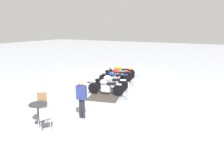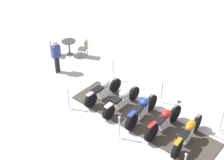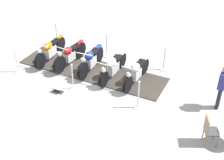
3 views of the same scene
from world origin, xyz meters
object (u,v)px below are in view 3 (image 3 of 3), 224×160
(motorcycle_cream, at_px, (113,67))
(stanchion_left_mid, at_px, (107,49))
(motorcycle_maroon, at_px, (70,55))
(bystander_person, at_px, (222,84))
(stanchion_right_rear, at_px, (138,99))
(info_placard, at_px, (58,90))
(stanchion_left_rear, at_px, (164,62))
(stanchion_left_front, at_px, (57,37))
(cafe_chair_near_table, at_px, (209,129))
(motorcycle_navy, at_px, (91,60))
(motorcycle_copper, at_px, (50,50))
(stanchion_right_mid, at_px, (73,80))
(stanchion_right_front, at_px, (18,65))
(motorcycle_chrome, at_px, (136,72))

(motorcycle_cream, height_order, stanchion_left_mid, stanchion_left_mid)
(motorcycle_maroon, height_order, bystander_person, bystander_person)
(stanchion_right_rear, bearing_deg, bystander_person, -140.07)
(stanchion_left_mid, distance_m, info_placard, 3.25)
(stanchion_left_rear, relative_size, bystander_person, 0.63)
(stanchion_left_front, relative_size, cafe_chair_near_table, 1.12)
(motorcycle_navy, relative_size, stanchion_left_rear, 1.98)
(stanchion_left_rear, bearing_deg, bystander_person, 161.14)
(info_placard, relative_size, cafe_chair_near_table, 0.46)
(motorcycle_copper, bearing_deg, stanchion_right_mid, 51.61)
(stanchion_left_mid, xyz_separation_m, stanchion_right_mid, (-0.66, 2.69, 0.02))
(stanchion_left_mid, relative_size, info_placard, 2.45)
(motorcycle_cream, relative_size, cafe_chair_near_table, 2.29)
(motorcycle_maroon, relative_size, stanchion_left_front, 2.00)
(stanchion_right_mid, height_order, info_placard, stanchion_right_mid)
(info_placard, bearing_deg, motorcycle_cream, -127.29)
(stanchion_left_mid, height_order, info_placard, stanchion_left_mid)
(motorcycle_copper, distance_m, stanchion_left_rear, 4.81)
(stanchion_right_front, height_order, cafe_chair_near_table, stanchion_right_front)
(stanchion_left_mid, height_order, stanchion_right_mid, stanchion_left_mid)
(motorcycle_chrome, bearing_deg, stanchion_left_front, -104.06)
(motorcycle_navy, height_order, stanchion_right_mid, stanchion_right_mid)
(motorcycle_copper, relative_size, motorcycle_chrome, 1.06)
(motorcycle_navy, xyz_separation_m, stanchion_left_front, (2.88, -0.74, -0.12))
(stanchion_left_rear, bearing_deg, motorcycle_navy, 41.97)
(motorcycle_copper, bearing_deg, bystander_person, 84.74)
(bystander_person, bearing_deg, motorcycle_chrome, 0.98)
(motorcycle_copper, xyz_separation_m, cafe_chair_near_table, (-7.36, 0.27, 0.04))
(stanchion_left_mid, xyz_separation_m, info_placard, (-0.40, 3.22, -0.28))
(motorcycle_navy, bearing_deg, stanchion_right_rear, 59.25)
(stanchion_right_rear, xyz_separation_m, info_placard, (2.80, 1.15, -0.29))
(motorcycle_copper, height_order, cafe_chair_near_table, motorcycle_copper)
(motorcycle_navy, xyz_separation_m, motorcycle_cream, (-0.97, -0.21, -0.02))
(stanchion_right_mid, bearing_deg, motorcycle_copper, -20.59)
(motorcycle_copper, height_order, motorcycle_chrome, motorcycle_copper)
(motorcycle_maroon, bearing_deg, motorcycle_copper, -86.10)
(stanchion_left_rear, distance_m, bystander_person, 2.97)
(motorcycle_cream, relative_size, motorcycle_chrome, 1.05)
(info_placard, xyz_separation_m, bystander_person, (-4.89, -2.90, 0.91))
(motorcycle_navy, relative_size, motorcycle_chrome, 0.98)
(stanchion_left_rear, relative_size, stanchion_right_rear, 0.93)
(stanchion_left_rear, xyz_separation_m, stanchion_right_front, (4.43, 3.94, -0.04))
(motorcycle_cream, bearing_deg, stanchion_right_mid, -35.99)
(motorcycle_cream, xyz_separation_m, motorcycle_chrome, (-0.96, -0.25, 0.01))
(motorcycle_chrome, height_order, stanchion_left_mid, stanchion_left_mid)
(motorcycle_maroon, relative_size, motorcycle_chrome, 1.02)
(motorcycle_cream, relative_size, stanchion_right_rear, 1.98)
(motorcycle_navy, height_order, stanchion_right_rear, stanchion_right_rear)
(motorcycle_chrome, bearing_deg, info_placard, -49.49)
(motorcycle_chrome, bearing_deg, motorcycle_cream, -86.22)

